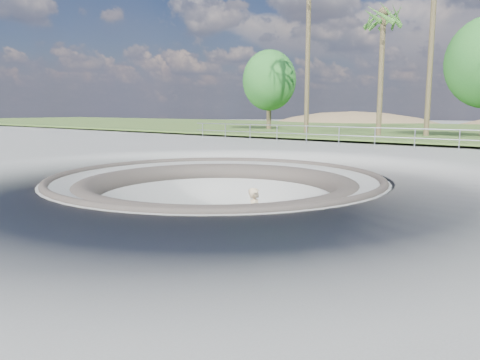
% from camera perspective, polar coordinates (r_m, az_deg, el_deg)
% --- Properties ---
extents(ground, '(180.00, 180.00, 0.00)m').
position_cam_1_polar(ground, '(14.54, -2.85, 0.35)').
color(ground, gray).
rests_on(ground, ground).
extents(skate_bowl, '(14.00, 14.00, 4.10)m').
position_cam_1_polar(skate_bowl, '(14.91, -2.80, -6.62)').
color(skate_bowl, gray).
rests_on(skate_bowl, ground).
extents(grass_strip, '(180.00, 36.00, 0.12)m').
position_cam_1_polar(grass_strip, '(45.77, 26.99, 5.34)').
color(grass_strip, '#486227').
rests_on(grass_strip, ground).
extents(safety_railing, '(25.00, 0.06, 1.03)m').
position_cam_1_polar(safety_railing, '(24.70, 16.12, 5.04)').
color(safety_railing, gray).
rests_on(safety_railing, ground).
extents(skateboard, '(0.93, 0.40, 0.09)m').
position_cam_1_polar(skateboard, '(13.70, 1.84, -7.98)').
color(skateboard, brown).
rests_on(skateboard, ground).
extents(skater, '(0.62, 0.73, 1.68)m').
position_cam_1_polar(skater, '(13.48, 1.86, -4.47)').
color(skater, '#D2B688').
rests_on(skater, skateboard).
extents(palm_b, '(2.60, 2.60, 9.22)m').
position_cam_1_polar(palm_b, '(34.81, 17.08, 18.18)').
color(palm_b, brown).
rests_on(palm_b, ground).
extents(bushy_tree_left, '(5.10, 4.64, 7.36)m').
position_cam_1_polar(bushy_tree_left, '(44.32, 3.57, 12.01)').
color(bushy_tree_left, brown).
rests_on(bushy_tree_left, ground).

